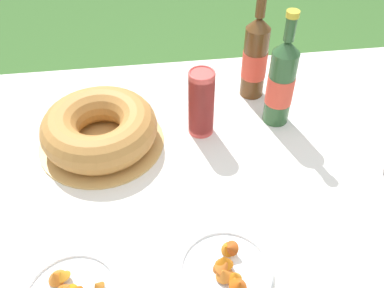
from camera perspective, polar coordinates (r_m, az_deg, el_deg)
garden_table at (r=1.20m, az=3.67°, el=-4.94°), size 1.77×1.02×0.72m
tablecloth at (r=1.16m, az=3.78°, el=-3.28°), size 1.78×1.03×0.10m
bundt_cake at (r=1.20m, az=-12.23°, el=2.00°), size 0.35×0.35×0.11m
cup_stack at (r=1.18m, az=1.24°, el=5.45°), size 0.07×0.07×0.20m
cider_bottle_green at (r=1.23m, az=11.78°, el=8.01°), size 0.08×0.08×0.35m
cider_bottle_amber at (r=1.33m, az=8.40°, el=11.35°), size 0.08×0.08×0.35m
snack_plate_left at (r=0.95m, az=4.56°, el=-16.42°), size 0.20×0.20×0.06m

